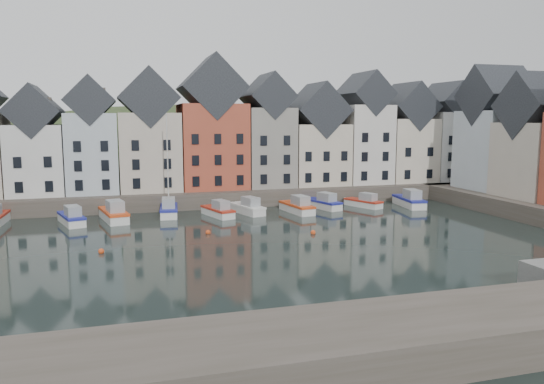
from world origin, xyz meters
name	(u,v)px	position (x,y,z in m)	size (l,w,h in m)	color
ground	(269,250)	(0.00, 0.00, 0.00)	(260.00, 260.00, 0.00)	black
far_quay	(210,193)	(0.00, 30.00, 1.00)	(90.00, 16.00, 2.00)	#443E34
near_wall	(185,366)	(-10.00, -22.00, 1.00)	(50.00, 6.00, 2.00)	#443E34
hillside	(189,272)	(0.02, 56.00, -17.96)	(153.60, 70.40, 64.00)	#26371B
far_terrace	(235,137)	(3.21, 28.00, 8.88)	(72.37, 8.16, 17.78)	beige
right_terrace	(542,139)	(36.00, 8.07, 8.91)	(8.30, 24.25, 16.36)	silver
mooring_buoys	(213,238)	(-4.00, 5.33, 0.15)	(20.50, 5.50, 0.50)	#D64519
boat_b	(72,218)	(-17.36, 16.98, 0.69)	(3.47, 6.32, 2.32)	silver
boat_c	(114,214)	(-12.97, 17.64, 0.79)	(3.48, 7.21, 2.66)	silver
boat_d	(169,209)	(-6.77, 19.20, 0.79)	(2.62, 6.56, 12.22)	silver
boat_e	(218,211)	(-1.25, 17.06, 0.65)	(3.30, 5.99, 2.20)	silver
boat_f	(248,208)	(2.50, 17.99, 0.68)	(3.48, 6.27, 2.30)	silver
boat_g	(298,207)	(8.47, 16.86, 0.72)	(2.84, 6.48, 2.40)	silver
boat_h	(323,203)	(12.62, 18.87, 0.69)	(3.57, 6.31, 2.31)	silver
boat_i	(364,202)	(18.14, 18.39, 0.62)	(3.61, 5.62, 2.07)	silver
boat_j	(410,201)	(23.94, 17.01, 0.77)	(2.96, 6.92, 2.57)	silver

